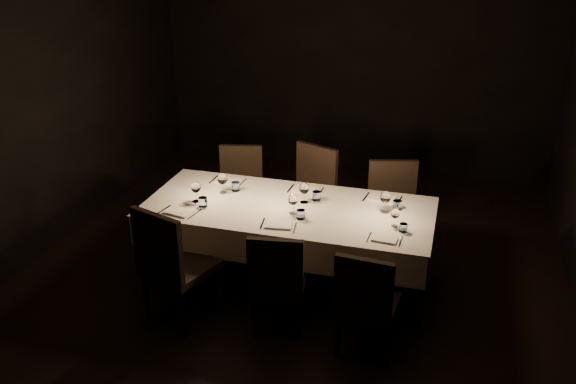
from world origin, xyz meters
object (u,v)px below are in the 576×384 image
(chair_near_left, at_px, (171,262))
(chair_far_right, at_px, (393,207))
(chair_near_center, at_px, (277,278))
(chair_far_left, at_px, (241,186))
(dining_table, at_px, (288,214))
(chair_near_right, at_px, (366,300))
(chair_far_center, at_px, (309,191))

(chair_near_left, relative_size, chair_far_right, 1.07)
(chair_near_center, xyz_separation_m, chair_far_left, (-0.88, 1.59, 0.02))
(dining_table, relative_size, chair_near_right, 2.81)
(chair_near_right, bearing_deg, chair_far_right, -84.90)
(chair_near_left, height_order, chair_near_right, chair_near_left)
(chair_near_right, distance_m, chair_far_right, 1.58)
(chair_near_right, bearing_deg, chair_far_left, -41.67)
(chair_far_center, height_order, chair_far_right, chair_far_center)
(chair_far_left, relative_size, chair_far_right, 0.96)
(chair_near_center, bearing_deg, chair_near_right, 162.83)
(chair_near_left, distance_m, chair_far_right, 2.22)
(chair_far_left, bearing_deg, chair_near_center, -73.95)
(dining_table, height_order, chair_far_left, chair_far_left)
(chair_near_right, relative_size, chair_far_center, 0.89)
(dining_table, relative_size, chair_far_right, 2.60)
(dining_table, height_order, chair_far_right, chair_far_right)
(chair_near_left, bearing_deg, chair_near_center, -154.57)
(chair_near_center, distance_m, chair_near_right, 0.72)
(chair_far_right, bearing_deg, chair_far_center, 157.73)
(chair_near_left, relative_size, chair_near_right, 1.16)
(chair_near_center, xyz_separation_m, chair_far_right, (0.71, 1.47, 0.04))
(chair_far_left, distance_m, chair_far_right, 1.60)
(chair_far_right, bearing_deg, chair_far_left, 160.93)
(chair_near_left, distance_m, chair_near_right, 1.57)
(chair_far_right, bearing_deg, chair_near_left, -149.66)
(chair_near_right, distance_m, chair_far_left, 2.33)
(dining_table, height_order, chair_near_left, chair_near_left)
(dining_table, distance_m, chair_far_center, 0.85)
(chair_far_left, bearing_deg, chair_near_right, -59.77)
(dining_table, xyz_separation_m, chair_near_left, (-0.73, -0.84, -0.12))
(dining_table, bearing_deg, chair_near_center, -80.43)
(chair_near_center, height_order, chair_near_right, chair_near_right)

